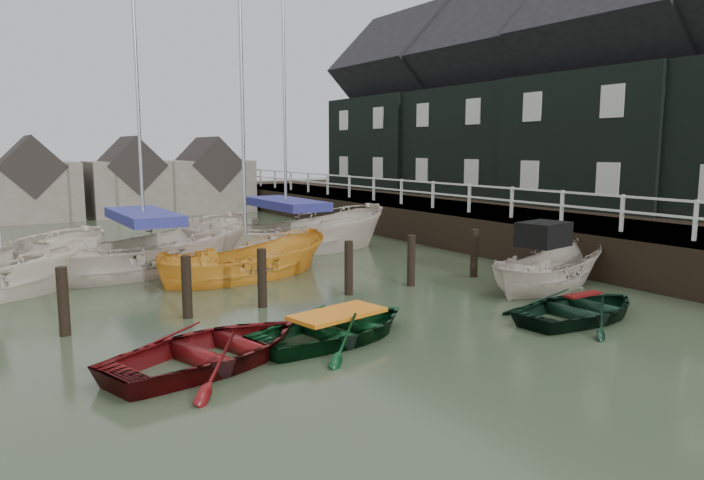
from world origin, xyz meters
TOP-DOWN VIEW (x-y plane):
  - ground at (0.00, 0.00)m, footprint 120.00×120.00m
  - pier at (9.48, 10.00)m, footprint 3.04×32.00m
  - land_strip at (15.00, 10.00)m, footprint 14.00×38.00m
  - quay_houses at (14.99, 8.66)m, footprint 6.52×28.14m
  - mooring_pilings at (-1.11, 3.00)m, footprint 13.72×0.22m
  - far_sheds at (0.83, 26.00)m, footprint 14.00×4.08m
  - rowboat_red at (-3.53, -0.21)m, footprint 4.64×3.91m
  - rowboat_green at (-0.97, -0.10)m, footprint 4.13×3.30m
  - rowboat_dkgreen at (4.39, -1.67)m, footprint 3.76×2.81m
  - motorboat at (6.07, 0.78)m, footprint 4.64×2.43m
  - sailboat_b at (-2.46, 8.88)m, footprint 7.84×4.35m
  - sailboat_c at (-0.16, 6.51)m, footprint 5.89×3.08m
  - sailboat_d at (2.87, 10.05)m, footprint 8.04×4.19m

SIDE VIEW (x-z plane):
  - ground at x=0.00m, z-range 0.00..0.00m
  - land_strip at x=15.00m, z-range -0.75..0.75m
  - rowboat_red at x=-3.53m, z-range -0.41..0.41m
  - rowboat_green at x=-0.97m, z-range -0.38..0.38m
  - rowboat_dkgreen at x=4.39m, z-range -0.37..0.37m
  - sailboat_c at x=-0.16m, z-range -4.88..4.91m
  - sailboat_b at x=-2.46m, z-range -6.00..6.11m
  - sailboat_d at x=2.87m, z-range -6.38..6.50m
  - motorboat at x=6.07m, z-range -1.22..1.41m
  - mooring_pilings at x=-1.11m, z-range -0.40..1.40m
  - pier at x=9.48m, z-range -0.64..2.06m
  - far_sheds at x=0.83m, z-range -0.34..4.06m
  - quay_houses at x=14.99m, z-range 0.68..10.68m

